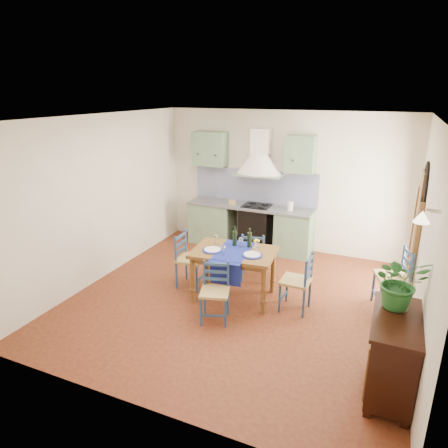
% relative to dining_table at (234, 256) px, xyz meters
% --- Properties ---
extents(floor, '(5.00, 5.00, 0.00)m').
position_rel_dining_table_xyz_m(floor, '(0.08, -0.05, -0.71)').
color(floor, '#4D1A10').
rests_on(floor, ground).
extents(back_wall, '(5.00, 0.96, 2.80)m').
position_rel_dining_table_xyz_m(back_wall, '(-0.38, 2.24, 0.34)').
color(back_wall, silver).
rests_on(back_wall, ground).
extents(right_wall, '(0.26, 5.00, 2.80)m').
position_rel_dining_table_xyz_m(right_wall, '(2.58, 0.23, 0.63)').
color(right_wall, silver).
rests_on(right_wall, ground).
extents(left_wall, '(0.04, 5.00, 2.80)m').
position_rel_dining_table_xyz_m(left_wall, '(-2.42, -0.05, 0.69)').
color(left_wall, silver).
rests_on(left_wall, ground).
extents(ceiling, '(5.00, 5.00, 0.01)m').
position_rel_dining_table_xyz_m(ceiling, '(0.08, -0.05, 2.09)').
color(ceiling, white).
rests_on(ceiling, back_wall).
extents(dining_table, '(1.33, 1.02, 1.12)m').
position_rel_dining_table_xyz_m(dining_table, '(0.00, 0.00, 0.00)').
color(dining_table, brown).
rests_on(dining_table, ground).
extents(chair_near, '(0.50, 0.50, 0.86)m').
position_rel_dining_table_xyz_m(chair_near, '(-0.01, -0.70, -0.27)').
color(chair_near, navy).
rests_on(chair_near, ground).
extents(chair_far, '(0.50, 0.50, 0.88)m').
position_rel_dining_table_xyz_m(chair_far, '(0.06, 0.74, -0.26)').
color(chair_far, navy).
rests_on(chair_far, ground).
extents(chair_left, '(0.45, 0.45, 0.93)m').
position_rel_dining_table_xyz_m(chair_left, '(-0.84, 0.09, -0.23)').
color(chair_left, navy).
rests_on(chair_left, ground).
extents(chair_right, '(0.44, 0.44, 0.90)m').
position_rel_dining_table_xyz_m(chair_right, '(1.01, 0.03, -0.25)').
color(chair_right, navy).
rests_on(chair_right, ground).
extents(chair_spare, '(0.57, 0.57, 0.96)m').
position_rel_dining_table_xyz_m(chair_spare, '(2.32, 0.67, -0.21)').
color(chair_spare, navy).
rests_on(chair_spare, ground).
extents(sideboard, '(0.50, 1.05, 0.94)m').
position_rel_dining_table_xyz_m(sideboard, '(2.34, -1.30, -0.20)').
color(sideboard, black).
rests_on(sideboard, ground).
extents(potted_plant, '(0.67, 0.62, 0.60)m').
position_rel_dining_table_xyz_m(potted_plant, '(2.32, -1.06, 0.52)').
color(potted_plant, '#205C25').
rests_on(potted_plant, sideboard).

